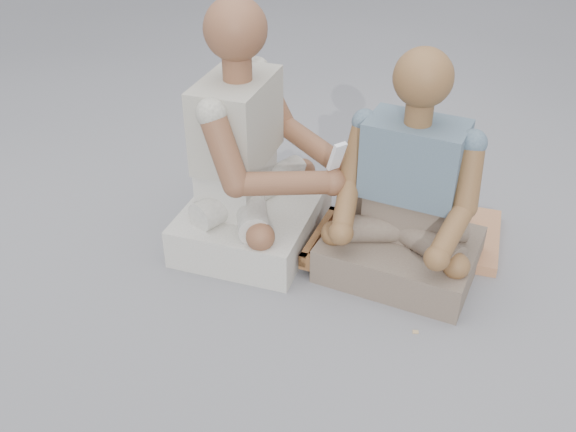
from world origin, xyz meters
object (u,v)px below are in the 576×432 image
Objects in this scene: tool_tray at (372,251)px; companion at (406,205)px; craftsman at (251,165)px; carved_panel at (419,229)px.

companion is at bearing 24.67° from tool_tray.
carved_panel is at bearing 109.74° from craftsman.
tool_tray is at bearing 13.57° from companion.
carved_panel is 0.76m from craftsman.
tool_tray is 0.57m from craftsman.
tool_tray is at bearing 85.92° from craftsman.
craftsman is 0.62m from companion.
tool_tray is 0.25m from companion.
tool_tray reaches higher than carved_panel.
craftsman is at bearing -165.96° from tool_tray.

